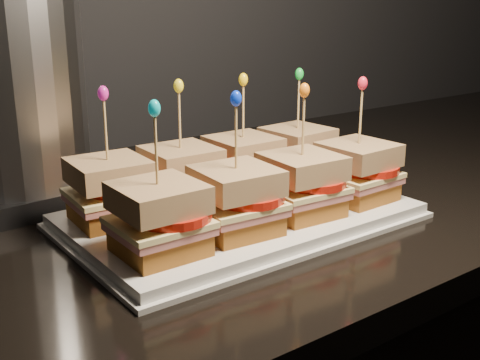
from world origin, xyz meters
TOP-DOWN VIEW (x-y plane):
  - granite_slab at (-0.31, 1.66)m, footprint 2.33×0.70m
  - platter at (-0.52, 1.56)m, footprint 0.40×0.25m
  - platter_rim at (-0.52, 1.56)m, footprint 0.41×0.26m
  - sandwich_0_bread_bot at (-0.66, 1.62)m, footprint 0.08×0.08m
  - sandwich_0_ham at (-0.66, 1.62)m, footprint 0.09×0.09m
  - sandwich_0_cheese at (-0.66, 1.62)m, footprint 0.09×0.09m
  - sandwich_0_tomato at (-0.65, 1.61)m, footprint 0.08×0.08m
  - sandwich_0_bread_top at (-0.66, 1.62)m, footprint 0.09×0.09m
  - sandwich_0_pick at (-0.66, 1.62)m, footprint 0.00×0.00m
  - sandwich_0_frill at (-0.66, 1.62)m, footprint 0.01×0.01m
  - sandwich_1_bread_bot at (-0.56, 1.62)m, footprint 0.08×0.08m
  - sandwich_1_ham at (-0.56, 1.62)m, footprint 0.09×0.09m
  - sandwich_1_cheese at (-0.56, 1.62)m, footprint 0.09×0.09m
  - sandwich_1_tomato at (-0.55, 1.61)m, footprint 0.08×0.08m
  - sandwich_1_bread_top at (-0.56, 1.62)m, footprint 0.08×0.08m
  - sandwich_1_pick at (-0.56, 1.62)m, footprint 0.00×0.00m
  - sandwich_1_frill at (-0.56, 1.62)m, footprint 0.01×0.01m
  - sandwich_2_bread_bot at (-0.47, 1.62)m, footprint 0.08×0.08m
  - sandwich_2_ham at (-0.47, 1.62)m, footprint 0.09×0.09m
  - sandwich_2_cheese at (-0.47, 1.62)m, footprint 0.09×0.09m
  - sandwich_2_tomato at (-0.46, 1.61)m, footprint 0.08×0.08m
  - sandwich_2_bread_top at (-0.47, 1.62)m, footprint 0.08×0.08m
  - sandwich_2_pick at (-0.47, 1.62)m, footprint 0.00×0.00m
  - sandwich_2_frill at (-0.47, 1.62)m, footprint 0.01×0.01m
  - sandwich_3_bread_bot at (-0.37, 1.62)m, footprint 0.08×0.08m
  - sandwich_3_ham at (-0.37, 1.62)m, footprint 0.09×0.09m
  - sandwich_3_cheese at (-0.37, 1.62)m, footprint 0.09×0.09m
  - sandwich_3_tomato at (-0.36, 1.61)m, footprint 0.08×0.08m
  - sandwich_3_bread_top at (-0.37, 1.62)m, footprint 0.09×0.09m
  - sandwich_3_pick at (-0.37, 1.62)m, footprint 0.00×0.00m
  - sandwich_3_frill at (-0.37, 1.62)m, footprint 0.01×0.01m
  - sandwich_4_bread_bot at (-0.66, 1.50)m, footprint 0.08×0.08m
  - sandwich_4_ham at (-0.66, 1.50)m, footprint 0.09×0.08m
  - sandwich_4_cheese at (-0.66, 1.50)m, footprint 0.09×0.09m
  - sandwich_4_tomato at (-0.65, 1.50)m, footprint 0.08×0.08m
  - sandwich_4_bread_top at (-0.66, 1.50)m, footprint 0.08×0.08m
  - sandwich_4_pick at (-0.66, 1.50)m, footprint 0.00×0.00m
  - sandwich_4_frill at (-0.66, 1.50)m, footprint 0.01×0.01m
  - sandwich_5_bread_bot at (-0.56, 1.50)m, footprint 0.09×0.09m
  - sandwich_5_ham at (-0.56, 1.50)m, footprint 0.09×0.09m
  - sandwich_5_cheese at (-0.56, 1.50)m, footprint 0.10×0.09m
  - sandwich_5_tomato at (-0.55, 1.50)m, footprint 0.08×0.08m
  - sandwich_5_bread_top at (-0.56, 1.50)m, footprint 0.09×0.09m
  - sandwich_5_pick at (-0.56, 1.50)m, footprint 0.00×0.00m
  - sandwich_5_frill at (-0.56, 1.50)m, footprint 0.01×0.01m
  - sandwich_6_bread_bot at (-0.47, 1.50)m, footprint 0.09×0.09m
  - sandwich_6_ham at (-0.47, 1.50)m, footprint 0.09×0.09m
  - sandwich_6_cheese at (-0.47, 1.50)m, footprint 0.10×0.09m
  - sandwich_6_tomato at (-0.46, 1.50)m, footprint 0.08×0.08m
  - sandwich_6_bread_top at (-0.47, 1.50)m, footprint 0.09×0.09m
  - sandwich_6_pick at (-0.47, 1.50)m, footprint 0.00×0.00m
  - sandwich_6_frill at (-0.47, 1.50)m, footprint 0.01×0.01m
  - sandwich_7_bread_bot at (-0.37, 1.50)m, footprint 0.08×0.08m
  - sandwich_7_ham at (-0.37, 1.50)m, footprint 0.09×0.09m
  - sandwich_7_cheese at (-0.37, 1.50)m, footprint 0.09×0.09m
  - sandwich_7_tomato at (-0.36, 1.50)m, footprint 0.08×0.08m
  - sandwich_7_bread_top at (-0.37, 1.50)m, footprint 0.08×0.08m
  - sandwich_7_pick at (-0.37, 1.50)m, footprint 0.00×0.00m
  - sandwich_7_frill at (-0.37, 1.50)m, footprint 0.01×0.01m
  - appliance_base at (-0.70, 1.80)m, footprint 0.24×0.20m
  - appliance_body at (-0.70, 1.80)m, footprint 0.18×0.18m
  - appliance at (-0.70, 1.80)m, footprint 0.22×0.18m

SIDE VIEW (x-z plane):
  - granite_slab at x=-0.31m, z-range 0.88..0.92m
  - platter_rim at x=-0.52m, z-range 0.92..0.93m
  - platter at x=-0.52m, z-range 0.92..0.94m
  - appliance_base at x=-0.70m, z-range 0.92..0.95m
  - sandwich_0_bread_bot at x=-0.66m, z-range 0.94..0.96m
  - sandwich_1_bread_bot at x=-0.56m, z-range 0.94..0.96m
  - sandwich_2_bread_bot at x=-0.47m, z-range 0.94..0.96m
  - sandwich_3_bread_bot at x=-0.37m, z-range 0.94..0.96m
  - sandwich_4_bread_bot at x=-0.66m, z-range 0.94..0.96m
  - sandwich_5_bread_bot at x=-0.56m, z-range 0.94..0.96m
  - sandwich_6_bread_bot at x=-0.47m, z-range 0.94..0.96m
  - sandwich_7_bread_bot at x=-0.37m, z-range 0.94..0.96m
  - sandwich_0_ham at x=-0.66m, z-range 0.96..0.97m
  - sandwich_1_ham at x=-0.56m, z-range 0.96..0.97m
  - sandwich_2_ham at x=-0.47m, z-range 0.96..0.97m
  - sandwich_3_ham at x=-0.37m, z-range 0.96..0.97m
  - sandwich_4_ham at x=-0.66m, z-range 0.96..0.97m
  - sandwich_5_ham at x=-0.56m, z-range 0.96..0.97m
  - sandwich_6_ham at x=-0.47m, z-range 0.96..0.97m
  - sandwich_7_ham at x=-0.37m, z-range 0.96..0.97m
  - sandwich_0_cheese at x=-0.66m, z-range 0.97..0.97m
  - sandwich_1_cheese at x=-0.56m, z-range 0.97..0.97m
  - sandwich_2_cheese at x=-0.47m, z-range 0.97..0.97m
  - sandwich_3_cheese at x=-0.37m, z-range 0.97..0.97m
  - sandwich_4_cheese at x=-0.66m, z-range 0.97..0.97m
  - sandwich_5_cheese at x=-0.56m, z-range 0.97..0.97m
  - sandwich_6_cheese at x=-0.47m, z-range 0.97..0.97m
  - sandwich_7_cheese at x=-0.37m, z-range 0.97..0.97m
  - sandwich_0_tomato at x=-0.65m, z-range 0.97..0.98m
  - sandwich_1_tomato at x=-0.55m, z-range 0.97..0.98m
  - sandwich_2_tomato at x=-0.46m, z-range 0.97..0.98m
  - sandwich_3_tomato at x=-0.36m, z-range 0.97..0.98m
  - sandwich_4_tomato at x=-0.65m, z-range 0.97..0.98m
  - sandwich_5_tomato at x=-0.55m, z-range 0.97..0.98m
  - sandwich_6_tomato at x=-0.46m, z-range 0.97..0.98m
  - sandwich_7_tomato at x=-0.36m, z-range 0.97..0.98m
  - sandwich_0_bread_top at x=-0.66m, z-range 0.98..1.01m
  - sandwich_1_bread_top at x=-0.56m, z-range 0.98..1.01m
  - sandwich_2_bread_top at x=-0.47m, z-range 0.98..1.01m
  - sandwich_3_bread_top at x=-0.37m, z-range 0.98..1.01m
  - sandwich_4_bread_top at x=-0.66m, z-range 0.98..1.01m
  - sandwich_5_bread_top at x=-0.56m, z-range 0.98..1.01m
  - sandwich_6_bread_top at x=-0.47m, z-range 0.98..1.01m
  - sandwich_7_bread_top at x=-0.37m, z-range 0.98..1.01m
  - sandwich_0_pick at x=-0.66m, z-range 1.00..1.09m
  - sandwich_1_pick at x=-0.56m, z-range 1.00..1.09m
  - sandwich_2_pick at x=-0.47m, z-range 1.00..1.09m
  - sandwich_3_pick at x=-0.37m, z-range 1.00..1.09m
  - sandwich_4_pick at x=-0.66m, z-range 1.00..1.09m
  - sandwich_5_pick at x=-0.56m, z-range 1.00..1.09m
  - sandwich_6_pick at x=-0.47m, z-range 1.00..1.09m
  - sandwich_7_pick at x=-0.37m, z-range 1.00..1.09m
  - appliance at x=-0.70m, z-range 0.92..1.21m
  - appliance_body at x=-0.70m, z-range 0.95..1.19m
  - sandwich_0_frill at x=-0.66m, z-range 1.08..1.09m
  - sandwich_1_frill at x=-0.56m, z-range 1.08..1.09m
  - sandwich_2_frill at x=-0.47m, z-range 1.08..1.09m
  - sandwich_3_frill at x=-0.37m, z-range 1.08..1.09m
  - sandwich_4_frill at x=-0.66m, z-range 1.08..1.09m
  - sandwich_5_frill at x=-0.56m, z-range 1.08..1.09m
  - sandwich_6_frill at x=-0.47m, z-range 1.08..1.09m
  - sandwich_7_frill at x=-0.37m, z-range 1.08..1.09m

